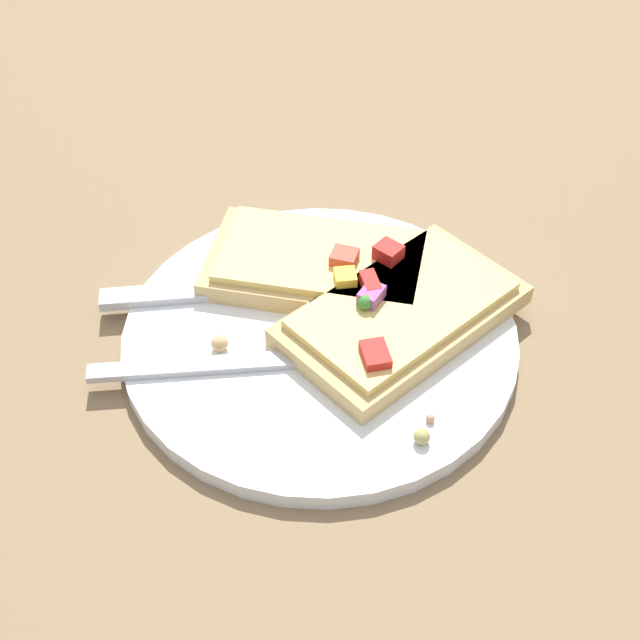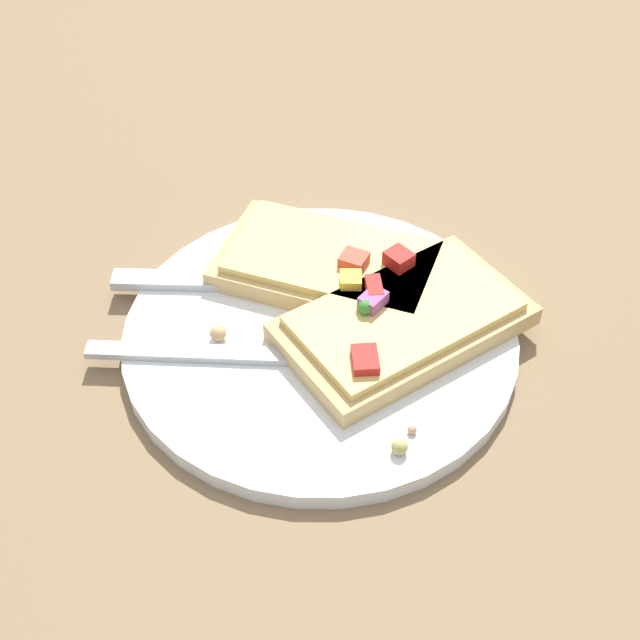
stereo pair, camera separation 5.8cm
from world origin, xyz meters
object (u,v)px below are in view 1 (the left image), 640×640
Objects in this scene: plate at (320,337)px; fork at (279,361)px; knife at (226,291)px; pizza_slice_corner at (322,264)px; pizza_slice_main at (402,313)px.

fork is (-0.04, -0.00, 0.01)m from plate.
knife is at bearing 115.62° from fork.
pizza_slice_corner reaches higher than plate.
knife is 0.99× the size of pizza_slice_main.
pizza_slice_main is at bearing -20.03° from knife.
pizza_slice_corner is at bearing 95.14° from pizza_slice_main.
plate is 1.56× the size of pizza_slice_main.
knife is at bearing 103.92° from plate.
pizza_slice_corner is (-0.00, 0.07, 0.00)m from pizza_slice_main.
pizza_slice_main is at bearing -31.19° from pizza_slice_corner.
knife is 0.12m from pizza_slice_main.
pizza_slice_main is (0.08, -0.03, 0.01)m from fork.
plate is 1.50× the size of fork.
fork is 0.08m from knife.
pizza_slice_main is at bearing -39.93° from plate.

